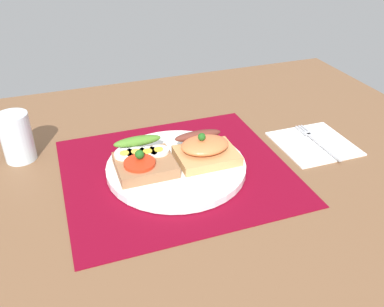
# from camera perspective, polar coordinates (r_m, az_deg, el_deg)

# --- Properties ---
(ground_plane) EXTENTS (1.20, 0.90, 0.03)m
(ground_plane) POSITION_cam_1_polar(r_m,az_deg,el_deg) (0.75, -2.15, -3.49)
(ground_plane) COLOR brown
(placemat) EXTENTS (0.40, 0.36, 0.00)m
(placemat) POSITION_cam_1_polar(r_m,az_deg,el_deg) (0.74, -2.18, -2.39)
(placemat) COLOR maroon
(placemat) RESTS_ON ground_plane
(plate) EXTENTS (0.25, 0.25, 0.01)m
(plate) POSITION_cam_1_polar(r_m,az_deg,el_deg) (0.74, -2.19, -1.85)
(plate) COLOR white
(plate) RESTS_ON placemat
(sandwich_egg_tomato) EXTENTS (0.10, 0.11, 0.04)m
(sandwich_egg_tomato) POSITION_cam_1_polar(r_m,az_deg,el_deg) (0.73, -6.82, -0.77)
(sandwich_egg_tomato) COLOR #976743
(sandwich_egg_tomato) RESTS_ON plate
(sandwich_salmon) EXTENTS (0.11, 0.10, 0.05)m
(sandwich_salmon) POSITION_cam_1_polar(r_m,az_deg,el_deg) (0.74, 1.82, 0.62)
(sandwich_salmon) COLOR tan
(sandwich_salmon) RESTS_ON plate
(napkin) EXTENTS (0.14, 0.14, 0.01)m
(napkin) POSITION_cam_1_polar(r_m,az_deg,el_deg) (0.86, 16.64, 1.32)
(napkin) COLOR white
(napkin) RESTS_ON ground_plane
(fork) EXTENTS (0.02, 0.15, 0.00)m
(fork) POSITION_cam_1_polar(r_m,az_deg,el_deg) (0.86, 16.91, 1.68)
(fork) COLOR #B7B7BC
(fork) RESTS_ON napkin
(drinking_glass) EXTENTS (0.06, 0.06, 0.09)m
(drinking_glass) POSITION_cam_1_polar(r_m,az_deg,el_deg) (0.82, -23.12, 2.08)
(drinking_glass) COLOR silver
(drinking_glass) RESTS_ON ground_plane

